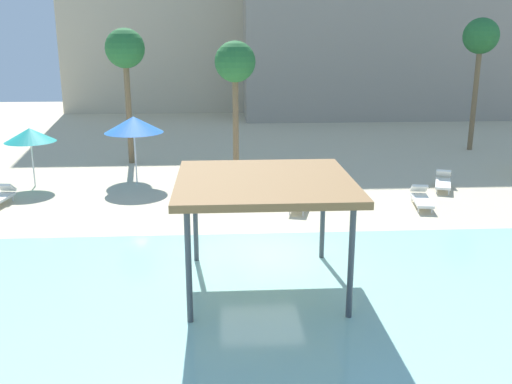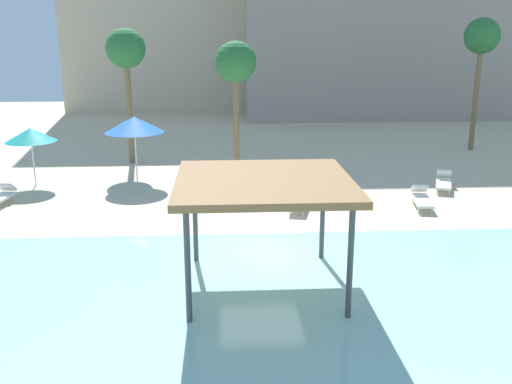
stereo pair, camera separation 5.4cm
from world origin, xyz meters
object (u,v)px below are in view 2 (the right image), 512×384
(shade_pavilion, at_px, (264,186))
(palm_tree_2, at_px, (482,40))
(lounge_chair_2, at_px, (444,181))
(lounge_chair_4, at_px, (422,198))
(palm_tree_0, at_px, (236,65))
(beach_umbrella_blue_4, at_px, (134,124))
(lounge_chair_0, at_px, (0,196))
(lounge_chair_3, at_px, (300,200))
(lounge_chair_1, at_px, (302,176))
(palm_tree_1, at_px, (126,52))
(beach_umbrella_teal_1, at_px, (31,135))

(shade_pavilion, relative_size, palm_tree_2, 0.60)
(shade_pavilion, xyz_separation_m, lounge_chair_2, (8.22, 9.13, -2.37))
(lounge_chair_4, height_order, palm_tree_0, palm_tree_0)
(beach_umbrella_blue_4, bearing_deg, lounge_chair_0, -148.30)
(lounge_chair_0, distance_m, lounge_chair_3, 11.38)
(lounge_chair_1, height_order, palm_tree_0, palm_tree_0)
(lounge_chair_2, height_order, palm_tree_0, palm_tree_0)
(palm_tree_1, height_order, palm_tree_2, palm_tree_2)
(lounge_chair_2, relative_size, lounge_chair_4, 1.01)
(beach_umbrella_blue_4, distance_m, lounge_chair_0, 6.03)
(lounge_chair_4, bearing_deg, lounge_chair_0, -84.65)
(shade_pavilion, relative_size, lounge_chair_0, 2.20)
(palm_tree_2, bearing_deg, beach_umbrella_blue_4, -159.88)
(lounge_chair_0, bearing_deg, lounge_chair_2, 101.33)
(palm_tree_0, xyz_separation_m, palm_tree_1, (-5.24, 1.52, 0.54))
(beach_umbrella_teal_1, relative_size, palm_tree_1, 0.38)
(palm_tree_2, bearing_deg, lounge_chair_1, -146.58)
(beach_umbrella_blue_4, relative_size, lounge_chair_2, 1.47)
(shade_pavilion, xyz_separation_m, palm_tree_0, (-0.35, 13.48, 2.21))
(palm_tree_0, bearing_deg, lounge_chair_1, -48.86)
(lounge_chair_4, bearing_deg, lounge_chair_1, -122.14)
(lounge_chair_3, relative_size, lounge_chair_4, 1.01)
(shade_pavilion, distance_m, beach_umbrella_teal_1, 13.96)
(lounge_chair_0, relative_size, lounge_chair_4, 0.99)
(lounge_chair_0, bearing_deg, beach_umbrella_blue_4, 128.95)
(beach_umbrella_teal_1, height_order, lounge_chair_4, beach_umbrella_teal_1)
(lounge_chair_3, bearing_deg, lounge_chair_2, 125.15)
(beach_umbrella_blue_4, bearing_deg, palm_tree_1, 101.38)
(beach_umbrella_teal_1, bearing_deg, lounge_chair_4, -14.09)
(lounge_chair_1, xyz_separation_m, lounge_chair_2, (5.83, -1.21, 0.00))
(lounge_chair_4, distance_m, palm_tree_2, 13.58)
(lounge_chair_2, relative_size, palm_tree_1, 0.30)
(lounge_chair_0, xyz_separation_m, lounge_chair_4, (15.96, -1.12, 0.00))
(palm_tree_1, distance_m, palm_tree_2, 18.64)
(beach_umbrella_teal_1, relative_size, lounge_chair_4, 1.27)
(lounge_chair_4, bearing_deg, lounge_chair_2, 152.90)
(palm_tree_2, bearing_deg, lounge_chair_0, -157.23)
(beach_umbrella_teal_1, xyz_separation_m, lounge_chair_3, (10.85, -3.92, -1.88))
(shade_pavilion, xyz_separation_m, lounge_chair_1, (2.40, 10.34, -2.37))
(shade_pavilion, relative_size, lounge_chair_2, 2.17)
(beach_umbrella_teal_1, bearing_deg, shade_pavilion, -49.66)
(lounge_chair_3, bearing_deg, palm_tree_1, -123.76)
(lounge_chair_1, relative_size, palm_tree_0, 0.33)
(beach_umbrella_blue_4, distance_m, palm_tree_1, 5.15)
(shade_pavilion, bearing_deg, lounge_chair_0, 140.36)
(shade_pavilion, distance_m, palm_tree_2, 21.81)
(palm_tree_1, bearing_deg, beach_umbrella_teal_1, -128.34)
(lounge_chair_0, relative_size, lounge_chair_3, 0.99)
(beach_umbrella_teal_1, relative_size, palm_tree_2, 0.35)
(lounge_chair_1, height_order, lounge_chair_3, same)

